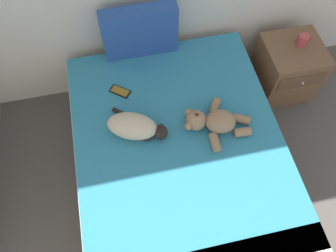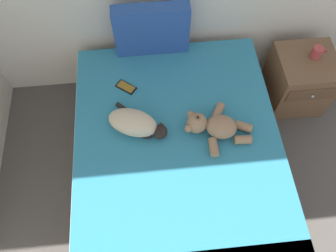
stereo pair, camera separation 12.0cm
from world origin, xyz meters
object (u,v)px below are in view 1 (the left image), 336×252
object	(u,v)px
patterned_cushion	(140,32)
cat	(135,127)
teddy_bear	(213,122)
mug	(303,40)
bed	(180,163)
nightstand	(287,69)
cell_phone	(120,91)

from	to	relation	value
patterned_cushion	cat	world-z (taller)	patterned_cushion
cat	patterned_cushion	bearing A→B (deg)	76.78
teddy_bear	mug	xyz separation A→B (m)	(0.91, 0.59, -0.03)
patterned_cushion	mug	bearing A→B (deg)	-8.19
bed	patterned_cushion	world-z (taller)	patterned_cushion
patterned_cushion	cat	distance (m)	0.73
teddy_bear	patterned_cushion	bearing A→B (deg)	114.82
bed	nightstand	distance (m)	1.29
bed	teddy_bear	xyz separation A→B (m)	(0.25, 0.11, 0.33)
patterned_cushion	teddy_bear	bearing A→B (deg)	-65.18
cell_phone	nightstand	bearing A→B (deg)	5.16
mug	cell_phone	bearing A→B (deg)	-173.63
cell_phone	mug	xyz separation A→B (m)	(1.49, 0.17, 0.03)
teddy_bear	nightstand	world-z (taller)	teddy_bear
patterned_cushion	nightstand	xyz separation A→B (m)	(1.22, -0.22, -0.48)
bed	cat	distance (m)	0.47
bed	teddy_bear	distance (m)	0.43
nightstand	mug	xyz separation A→B (m)	(0.05, 0.04, 0.31)
cat	cell_phone	world-z (taller)	cat
patterned_cushion	mug	distance (m)	1.29
cat	cell_phone	size ratio (longest dim) A/B	2.60
bed	cell_phone	size ratio (longest dim) A/B	11.86
teddy_bear	mug	size ratio (longest dim) A/B	3.93
cat	teddy_bear	size ratio (longest dim) A/B	0.89
bed	mug	world-z (taller)	mug
bed	mug	distance (m)	1.38
teddy_bear	cell_phone	size ratio (longest dim) A/B	2.92
cat	nightstand	bearing A→B (deg)	19.23
mug	patterned_cushion	bearing A→B (deg)	171.81
patterned_cushion	cat	xyz separation A→B (m)	(-0.16, -0.70, -0.14)
bed	teddy_bear	size ratio (longest dim) A/B	4.06
cat	cell_phone	bearing A→B (deg)	99.49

